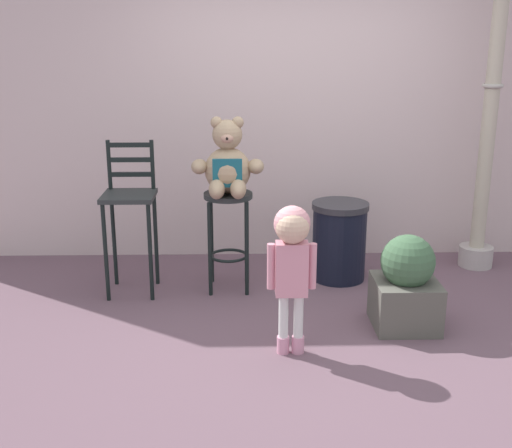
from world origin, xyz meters
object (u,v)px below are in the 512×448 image
planter_with_shrub (406,285)px  lamppost (487,147)px  bar_stool_with_teddy (228,221)px  bar_chair_empty (130,206)px  child_walking (292,248)px  trash_bin (339,241)px  teddy_bear (228,166)px

planter_with_shrub → lamppost: bearing=52.3°
bar_stool_with_teddy → bar_chair_empty: bearing=-177.7°
bar_stool_with_teddy → lamppost: lamppost is taller
bar_stool_with_teddy → child_walking: (0.41, -1.11, 0.14)m
trash_bin → child_walking: bearing=-111.0°
bar_stool_with_teddy → planter_with_shrub: bar_stool_with_teddy is taller
child_walking → planter_with_shrub: 0.99m
lamppost → planter_with_shrub: 1.71m
bar_stool_with_teddy → child_walking: child_walking is taller
trash_bin → lamppost: 1.49m
lamppost → bar_stool_with_teddy: bearing=-167.7°
bar_chair_empty → lamppost: bearing=9.8°
trash_bin → bar_chair_empty: bearing=-172.2°
lamppost → bar_chair_empty: (-2.94, -0.51, -0.36)m
lamppost → planter_with_shrub: size_ratio=4.06×
teddy_bear → bar_chair_empty: 0.82m
teddy_bear → child_walking: teddy_bear is taller
child_walking → lamppost: bearing=-11.3°
child_walking → planter_with_shrub: size_ratio=1.46×
child_walking → planter_with_shrub: (0.83, 0.37, -0.40)m
bar_chair_empty → planter_with_shrub: 2.16m
bar_stool_with_teddy → lamppost: 2.29m
child_walking → trash_bin: (0.50, 1.31, -0.38)m
bar_stool_with_teddy → child_walking: bearing=-69.5°
bar_stool_with_teddy → planter_with_shrub: bearing=-30.7°
bar_stool_with_teddy → planter_with_shrub: 1.47m
bar_stool_with_teddy → lamppost: (2.18, 0.48, 0.50)m
lamppost → trash_bin: bearing=-167.7°
child_walking → lamppost: 2.40m
trash_bin → planter_with_shrub: (0.33, -0.94, -0.02)m
lamppost → bar_chair_empty: lamppost is taller
trash_bin → bar_chair_empty: (-1.68, -0.23, 0.37)m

